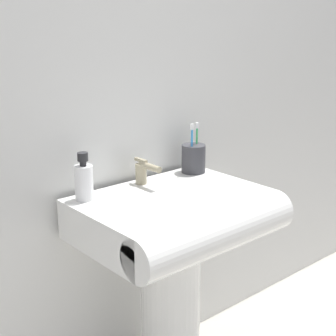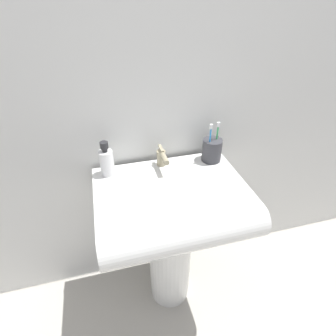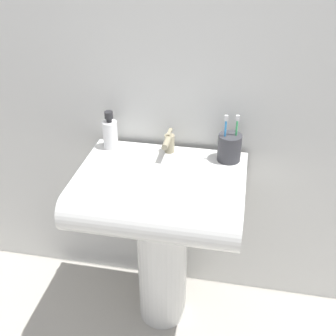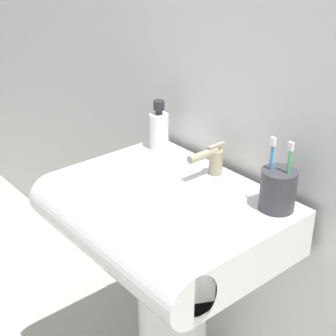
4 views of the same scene
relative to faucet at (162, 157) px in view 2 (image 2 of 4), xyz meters
name	(u,v)px [view 2 (image 2 of 4)]	position (x,y,z in m)	size (l,w,h in m)	color
ground_plane	(170,289)	(0.00, -0.13, -0.77)	(6.00, 6.00, 0.00)	#ADA89E
wall_back	(153,39)	(0.00, 0.10, 0.43)	(5.00, 0.05, 2.40)	silver
sink_pedestal	(170,255)	(0.00, -0.13, -0.47)	(0.20, 0.20, 0.59)	white
sink_basin	(174,206)	(0.00, -0.18, -0.11)	(0.58, 0.45, 0.13)	white
faucet	(162,157)	(0.00, 0.00, 0.00)	(0.04, 0.12, 0.09)	tan
toothbrush_cup	(212,150)	(0.22, 0.00, 0.00)	(0.08, 0.08, 0.18)	#38383D
soap_bottle	(107,162)	(-0.23, 0.00, 0.01)	(0.06, 0.06, 0.15)	white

